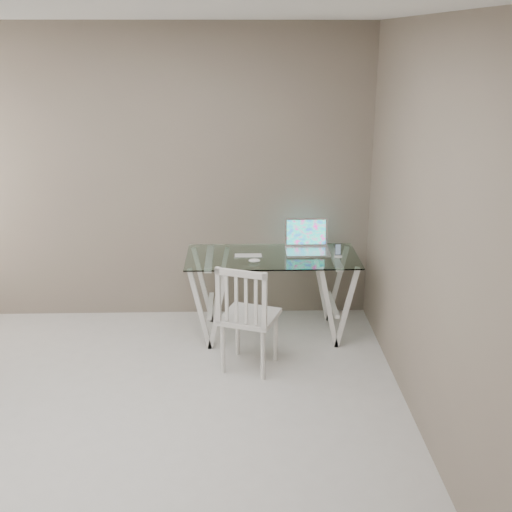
# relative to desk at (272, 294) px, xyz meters

# --- Properties ---
(room) EXTENTS (4.50, 4.52, 2.71)m
(room) POSITION_rel_desk_xyz_m (-1.13, -1.73, 1.33)
(room) COLOR #BCB9B4
(room) RESTS_ON ground
(desk) EXTENTS (1.50, 0.70, 0.75)m
(desk) POSITION_rel_desk_xyz_m (0.00, 0.00, 0.00)
(desk) COLOR silver
(desk) RESTS_ON ground
(chair) EXTENTS (0.53, 0.53, 0.91)m
(chair) POSITION_rel_desk_xyz_m (-0.24, -0.68, 0.12)
(chair) COLOR silver
(chair) RESTS_ON ground
(laptop) EXTENTS (0.39, 0.31, 0.27)m
(laptop) POSITION_rel_desk_xyz_m (0.32, 0.15, 0.43)
(laptop) COLOR silver
(laptop) RESTS_ON desk
(keyboard) EXTENTS (0.25, 0.11, 0.01)m
(keyboard) POSITION_rel_desk_xyz_m (-0.21, 0.00, 0.37)
(keyboard) COLOR silver
(keyboard) RESTS_ON desk
(mouse) EXTENTS (0.10, 0.06, 0.03)m
(mouse) POSITION_rel_desk_xyz_m (-0.16, -0.16, 0.38)
(mouse) COLOR white
(mouse) RESTS_ON desk
(phone_dock) EXTENTS (0.06, 0.06, 0.12)m
(phone_dock) POSITION_rel_desk_xyz_m (0.57, -0.03, 0.39)
(phone_dock) COLOR white
(phone_dock) RESTS_ON desk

